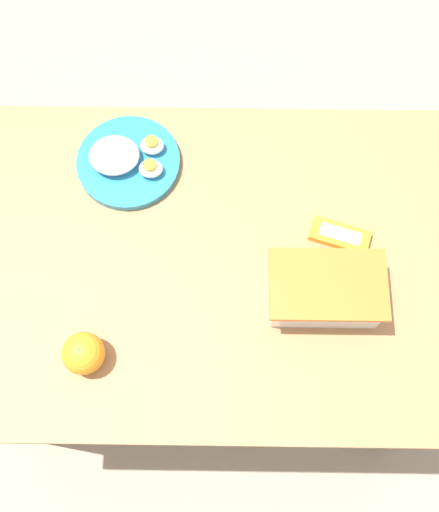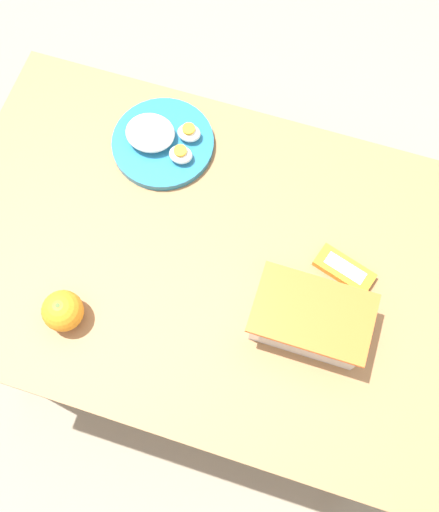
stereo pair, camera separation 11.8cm
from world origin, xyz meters
name	(u,v)px [view 1 (the left image)]	position (x,y,z in m)	size (l,w,h in m)	color
ground_plane	(212,336)	(0.00, 0.00, 0.00)	(10.00, 10.00, 0.00)	gray
table	(209,272)	(0.00, 0.00, 0.64)	(1.10, 0.72, 0.72)	#996B42
food_container	(324,292)	(-0.22, 0.08, 0.76)	(0.22, 0.14, 0.09)	white
orange_fruit	(84,353)	(0.23, 0.20, 0.76)	(0.08, 0.08, 0.08)	orange
rice_plate	(127,160)	(0.18, -0.21, 0.74)	(0.22, 0.22, 0.06)	teal
candy_bar	(340,236)	(-0.27, -0.05, 0.73)	(0.13, 0.08, 0.02)	orange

